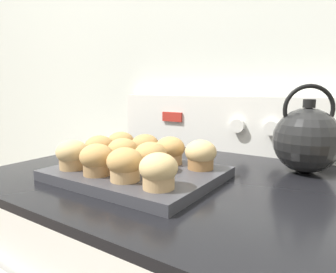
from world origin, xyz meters
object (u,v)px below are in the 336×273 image
at_px(muffin_r0_c1, 97,160).
at_px(tea_kettle, 307,139).
at_px(muffin_r1_c2, 151,157).
at_px(muffin_r2_c1, 145,147).
at_px(muffin_pan, 137,173).
at_px(muffin_r2_c2, 170,150).
at_px(muffin_r1_c0, 100,149).
at_px(muffin_r2_c0, 121,144).
at_px(muffin_r0_c3, 159,171).
at_px(muffin_r0_c0, 72,155).
at_px(muffin_r1_c1, 123,152).
at_px(muffin_r0_c2, 125,164).
at_px(muffin_r2_c3, 201,155).

relative_size(muffin_r0_c1, tea_kettle, 0.33).
distance_m(muffin_r1_c2, muffin_r2_c1, 0.11).
xyz_separation_m(muffin_pan, muffin_r2_c1, (-0.04, 0.08, 0.04)).
relative_size(muffin_pan, muffin_r2_c2, 5.06).
xyz_separation_m(muffin_r1_c0, muffin_r2_c0, (-0.00, 0.08, 0.00)).
xyz_separation_m(muffin_r0_c1, muffin_r2_c0, (-0.08, 0.16, 0.00)).
bearing_deg(muffin_r1_c2, muffin_r0_c3, -45.62).
height_order(muffin_r0_c0, muffin_r0_c3, same).
bearing_deg(muffin_r1_c2, muffin_r1_c1, 178.30).
bearing_deg(muffin_r1_c2, muffin_r1_c0, 179.68).
relative_size(muffin_pan, tea_kettle, 1.69).
relative_size(muffin_r1_c2, muffin_r2_c0, 1.00).
xyz_separation_m(muffin_r0_c1, muffin_r2_c2, (0.08, 0.16, 0.00)).
distance_m(muffin_r0_c3, muffin_r2_c2, 0.18).
bearing_deg(muffin_r2_c1, tea_kettle, 28.54).
relative_size(muffin_r0_c2, muffin_r1_c1, 1.00).
relative_size(muffin_r2_c1, muffin_r2_c2, 1.00).
xyz_separation_m(muffin_r0_c1, muffin_r0_c2, (0.08, 0.00, 0.00)).
bearing_deg(muffin_r0_c1, muffin_r2_c1, 89.28).
bearing_deg(muffin_r2_c1, muffin_r1_c0, -135.12).
xyz_separation_m(muffin_r1_c0, muffin_r2_c2, (0.15, 0.08, 0.00)).
bearing_deg(muffin_r0_c2, muffin_r2_c2, 90.15).
xyz_separation_m(muffin_r0_c2, muffin_r2_c0, (-0.15, 0.16, 0.00)).
bearing_deg(tea_kettle, muffin_r2_c3, -135.33).
bearing_deg(muffin_r2_c1, muffin_r0_c2, -64.87).
distance_m(muffin_r1_c2, muffin_r2_c0, 0.18).
distance_m(muffin_r0_c1, muffin_r1_c0, 0.11).
relative_size(muffin_r0_c0, muffin_r2_c0, 1.00).
height_order(muffin_r0_c0, muffin_r2_c3, same).
bearing_deg(muffin_r1_c1, muffin_pan, -1.78).
xyz_separation_m(muffin_r0_c1, muffin_r1_c1, (-0.00, 0.08, 0.00)).
height_order(muffin_r0_c2, tea_kettle, tea_kettle).
bearing_deg(muffin_r0_c1, muffin_r2_c2, 64.94).
xyz_separation_m(muffin_r0_c3, muffin_r2_c1, (-0.16, 0.16, 0.00)).
bearing_deg(muffin_r2_c3, muffin_pan, -146.00).
relative_size(muffin_r0_c0, muffin_r1_c2, 1.00).
xyz_separation_m(muffin_r0_c2, muffin_r0_c3, (0.08, -0.00, 0.00)).
xyz_separation_m(muffin_pan, muffin_r0_c1, (-0.04, -0.08, 0.04)).
xyz_separation_m(muffin_r0_c2, muffin_r1_c0, (-0.15, 0.08, 0.00)).
distance_m(muffin_r1_c1, tea_kettle, 0.44).
height_order(muffin_pan, muffin_r2_c0, muffin_r2_c0).
xyz_separation_m(muffin_r1_c1, tea_kettle, (0.35, 0.27, 0.03)).
bearing_deg(muffin_r2_c0, muffin_r0_c1, -63.85).
relative_size(muffin_r0_c0, muffin_r1_c0, 1.00).
height_order(muffin_r1_c2, muffin_r2_c3, same).
height_order(muffin_r0_c0, muffin_r1_c0, same).
bearing_deg(muffin_r0_c2, muffin_r2_c3, 62.82).
xyz_separation_m(muffin_r1_c2, muffin_r2_c1, (-0.08, 0.08, 0.00)).
height_order(muffin_r1_c0, muffin_r1_c2, same).
bearing_deg(muffin_r1_c0, muffin_r1_c1, 1.20).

